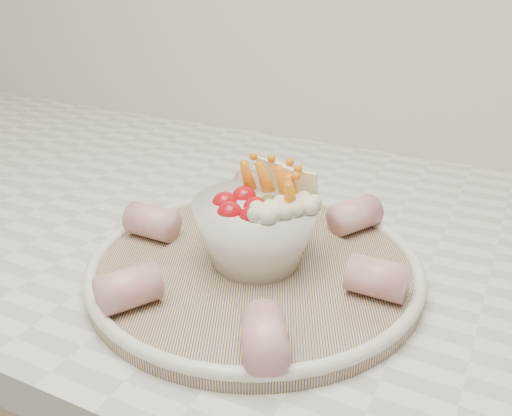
% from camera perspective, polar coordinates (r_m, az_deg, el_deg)
% --- Properties ---
extents(serving_platter, '(0.42, 0.42, 0.02)m').
position_cam_1_polar(serving_platter, '(0.55, -0.12, -5.88)').
color(serving_platter, navy).
rests_on(serving_platter, kitchen_counter).
extents(veggie_bowl, '(0.12, 0.12, 0.10)m').
position_cam_1_polar(veggie_bowl, '(0.53, 0.24, -1.94)').
color(veggie_bowl, silver).
rests_on(veggie_bowl, serving_platter).
extents(cured_meat_rolls, '(0.29, 0.29, 0.03)m').
position_cam_1_polar(cured_meat_rolls, '(0.54, -0.13, -3.96)').
color(cured_meat_rolls, '#B05060').
rests_on(cured_meat_rolls, serving_platter).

